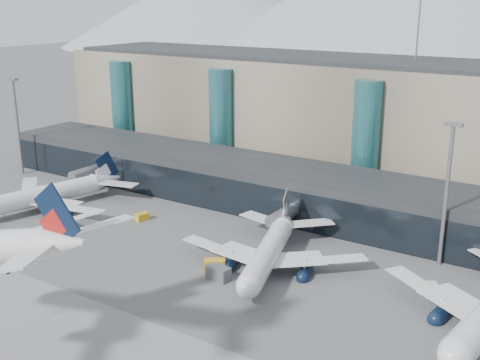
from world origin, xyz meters
name	(u,v)px	position (x,y,z in m)	size (l,w,h in m)	color
ground	(127,337)	(0.00, 0.00, 0.00)	(900.00, 900.00, 0.00)	#515154
concourse	(312,194)	(-0.02, 57.73, 4.97)	(170.00, 27.00, 10.00)	black
terminal_main	(284,111)	(-25.00, 90.00, 15.44)	(130.00, 30.00, 31.00)	gray
teal_towers	(288,131)	(-14.99, 74.01, 14.01)	(116.40, 19.40, 46.00)	#27676D
lightmast_left	(17,121)	(-80.00, 45.00, 14.42)	(3.00, 1.20, 25.60)	slate
lightmast_mid	(447,187)	(30.00, 48.00, 14.42)	(3.00, 1.20, 25.60)	slate
jet_parked_left	(58,187)	(-51.19, 32.46, 4.51)	(35.90, 37.09, 11.91)	silver
jet_parked_mid	(272,240)	(4.67, 32.37, 4.32)	(33.86, 35.54, 11.41)	silver
veh_a	(67,225)	(-38.77, 23.89, 0.87)	(3.08, 1.73, 1.73)	silver
veh_b	(142,217)	(-29.16, 35.82, 0.79)	(2.73, 1.68, 1.57)	gold
veh_c	(218,273)	(0.47, 21.78, 1.14)	(4.10, 2.16, 2.28)	#4E4E53
veh_g	(433,288)	(32.16, 36.55, 0.76)	(2.59, 1.51, 1.51)	silver
veh_h	(214,265)	(-2.08, 24.22, 1.01)	(3.64, 1.91, 2.01)	gold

